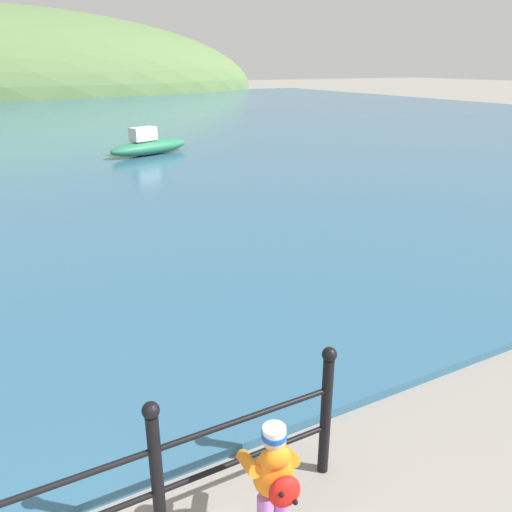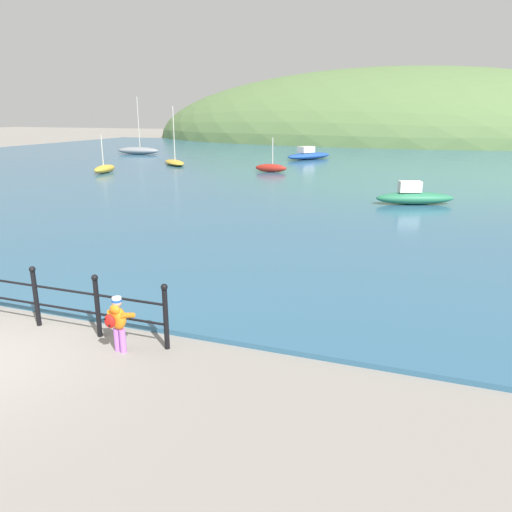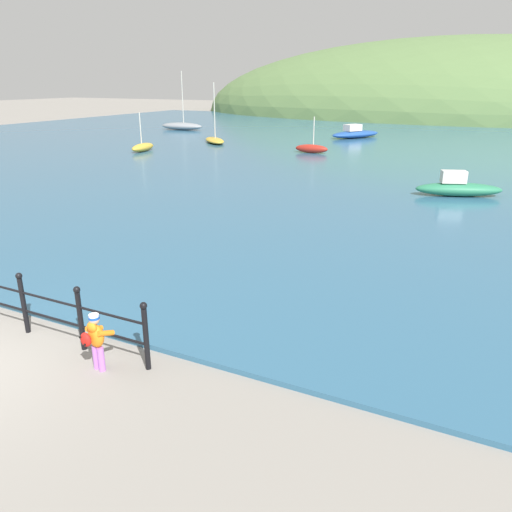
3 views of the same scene
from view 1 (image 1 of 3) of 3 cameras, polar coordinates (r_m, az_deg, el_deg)
The scene contains 3 objects.
iron_railing at distance 3.74m, azimuth -22.88°, elevation -25.29°, with size 4.39×0.12×1.21m.
child_in_coat at distance 3.75m, azimuth 2.13°, elevation -23.84°, with size 0.42×0.55×1.00m.
boat_white_sailboat at distance 19.33m, azimuth -12.13°, elevation 12.23°, with size 3.47×1.98×1.01m.
Camera 1 is at (0.66, -1.18, 3.26)m, focal length 35.00 mm.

